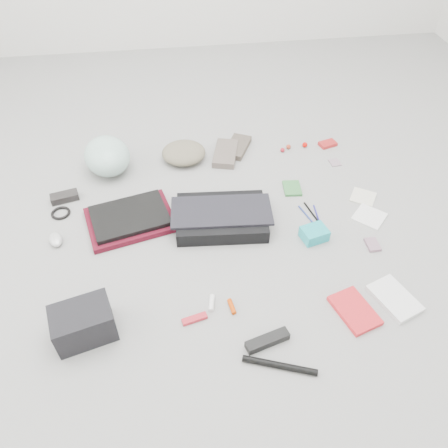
{
  "coord_description": "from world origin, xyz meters",
  "views": [
    {
      "loc": [
        -0.19,
        -1.33,
        1.37
      ],
      "look_at": [
        0.0,
        0.0,
        0.05
      ],
      "focal_mm": 35.0,
      "sensor_mm": 36.0,
      "label": 1
    }
  ],
  "objects": [
    {
      "name": "book_white",
      "position": [
        0.59,
        -0.45,
        0.01
      ],
      "size": [
        0.18,
        0.22,
        0.02
      ],
      "primitive_type": "cube",
      "rotation": [
        0.0,
        0.0,
        0.35
      ],
      "color": "silver",
      "rests_on": "ground_plane"
    },
    {
      "name": "camera_bag",
      "position": [
        -0.55,
        -0.43,
        0.07
      ],
      "size": [
        0.23,
        0.19,
        0.13
      ],
      "primitive_type": "cube",
      "rotation": [
        0.0,
        0.0,
        0.26
      ],
      "color": "black",
      "rests_on": "ground_plane"
    },
    {
      "name": "messenger_bag",
      "position": [
        -0.0,
        0.06,
        0.03
      ],
      "size": [
        0.41,
        0.31,
        0.07
      ],
      "primitive_type": "cube",
      "rotation": [
        0.0,
        0.0,
        -0.08
      ],
      "color": "black",
      "rests_on": "ground_plane"
    },
    {
      "name": "cable_coil",
      "position": [
        -0.72,
        0.22,
        0.01
      ],
      "size": [
        0.1,
        0.1,
        0.01
      ],
      "primitive_type": "torus",
      "rotation": [
        0.0,
        0.0,
        -0.11
      ],
      "color": "black",
      "rests_on": "ground_plane"
    },
    {
      "name": "bike_helmet",
      "position": [
        -0.52,
        0.53,
        0.08
      ],
      "size": [
        0.29,
        0.33,
        0.17
      ],
      "primitive_type": "ellipsoid",
      "rotation": [
        0.0,
        0.0,
        0.27
      ],
      "color": "silver",
      "rests_on": "ground_plane"
    },
    {
      "name": "bag_flap",
      "position": [
        -0.0,
        0.06,
        0.07
      ],
      "size": [
        0.45,
        0.23,
        0.01
      ],
      "primitive_type": "cube",
      "rotation": [
        0.0,
        0.0,
        -0.08
      ],
      "color": "black",
      "rests_on": "messenger_bag"
    },
    {
      "name": "power_brick",
      "position": [
        -0.71,
        0.32,
        0.02
      ],
      "size": [
        0.14,
        0.09,
        0.03
      ],
      "primitive_type": "cube",
      "rotation": [
        0.0,
        0.0,
        0.24
      ],
      "color": "black",
      "rests_on": "ground_plane"
    },
    {
      "name": "stamp_sheet",
      "position": [
        0.64,
        0.42,
        0.0
      ],
      "size": [
        0.06,
        0.07,
        0.0
      ],
      "primitive_type": "cube",
      "rotation": [
        0.0,
        0.0,
        0.09
      ],
      "color": "gray",
      "rests_on": "ground_plane"
    },
    {
      "name": "u_lock",
      "position": [
        0.07,
        -0.56,
        0.02
      ],
      "size": [
        0.16,
        0.08,
        0.03
      ],
      "primitive_type": "cube",
      "rotation": [
        0.0,
        0.0,
        0.27
      ],
      "color": "black",
      "rests_on": "ground_plane"
    },
    {
      "name": "multitool",
      "position": [
        -0.17,
        -0.43,
        0.01
      ],
      "size": [
        0.1,
        0.05,
        0.01
      ],
      "primitive_type": "cube",
      "rotation": [
        0.0,
        0.0,
        0.24
      ],
      "color": "#AA1D28",
      "rests_on": "ground_plane"
    },
    {
      "name": "card_deck",
      "position": [
        0.61,
        -0.17,
        0.01
      ],
      "size": [
        0.05,
        0.07,
        0.01
      ],
      "primitive_type": "cube",
      "rotation": [
        0.0,
        0.0,
        0.0
      ],
      "color": "gray",
      "rests_on": "ground_plane"
    },
    {
      "name": "lollipop_b",
      "position": [
        0.43,
        0.58,
        0.01
      ],
      "size": [
        0.03,
        0.03,
        0.02
      ],
      "primitive_type": "sphere",
      "rotation": [
        0.0,
        0.0,
        0.1
      ],
      "color": "#A0331C",
      "rests_on": "ground_plane"
    },
    {
      "name": "napkin_top",
      "position": [
        0.69,
        0.14,
        0.0
      ],
      "size": [
        0.15,
        0.15,
        0.01
      ],
      "primitive_type": "cube",
      "rotation": [
        0.0,
        0.0,
        1.0
      ],
      "color": "beige",
      "rests_on": "ground_plane"
    },
    {
      "name": "accordion_wallet",
      "position": [
        0.38,
        -0.09,
        0.03
      ],
      "size": [
        0.12,
        0.11,
        0.05
      ],
      "primitive_type": "cube",
      "rotation": [
        0.0,
        0.0,
        0.25
      ],
      "color": "#1EB1B9",
      "rests_on": "ground_plane"
    },
    {
      "name": "laptop",
      "position": [
        -0.41,
        0.12,
        0.04
      ],
      "size": [
        0.37,
        0.31,
        0.02
      ],
      "primitive_type": "cube",
      "rotation": [
        0.0,
        0.0,
        0.24
      ],
      "color": "black",
      "rests_on": "laptop_sleeve"
    },
    {
      "name": "mitten_right",
      "position": [
        0.16,
        0.61,
        0.02
      ],
      "size": [
        0.18,
        0.23,
        0.03
      ],
      "primitive_type": "cube",
      "rotation": [
        0.0,
        0.0,
        -0.47
      ],
      "color": "#53493F",
      "rests_on": "ground_plane"
    },
    {
      "name": "book_red",
      "position": [
        0.42,
        -0.48,
        0.01
      ],
      "size": [
        0.17,
        0.21,
        0.02
      ],
      "primitive_type": "cube",
      "rotation": [
        0.0,
        0.0,
        0.3
      ],
      "color": "red",
      "rests_on": "ground_plane"
    },
    {
      "name": "toiletry_tube_orange",
      "position": [
        -0.03,
        -0.4,
        0.01
      ],
      "size": [
        0.03,
        0.07,
        0.02
      ],
      "primitive_type": "cylinder",
      "rotation": [
        1.57,
        0.0,
        0.16
      ],
      "color": "#C53C03",
      "rests_on": "ground_plane"
    },
    {
      "name": "bike_pump",
      "position": [
        0.09,
        -0.65,
        0.01
      ],
      "size": [
        0.24,
        0.11,
        0.02
      ],
      "primitive_type": "cylinder",
      "rotation": [
        0.0,
        1.57,
        -0.35
      ],
      "color": "black",
      "rests_on": "ground_plane"
    },
    {
      "name": "napkin_bottom",
      "position": [
        0.67,
        0.0,
        0.0
      ],
      "size": [
        0.18,
        0.18,
        0.01
      ],
      "primitive_type": "cube",
      "rotation": [
        0.0,
        0.0,
        0.8
      ],
      "color": "silver",
      "rests_on": "ground_plane"
    },
    {
      "name": "ground_plane",
      "position": [
        0.0,
        0.0,
        0.0
      ],
      "size": [
        4.0,
        4.0,
        0.0
      ],
      "primitive_type": "plane",
      "color": "gray"
    },
    {
      "name": "mitten_left",
      "position": [
        0.09,
        0.56,
        0.02
      ],
      "size": [
        0.17,
        0.25,
        0.03
      ],
      "primitive_type": "cube",
      "rotation": [
        0.0,
        0.0,
        -0.26
      ],
      "color": "#665A52",
      "rests_on": "ground_plane"
    },
    {
      "name": "pen_navy",
      "position": [
        0.43,
        0.05,
        0.0
      ],
      "size": [
        0.01,
        0.13,
        0.01
      ],
      "primitive_type": "cylinder",
      "rotation": [
        1.57,
        0.0,
        -0.06
      ],
      "color": "navy",
      "rests_on": "ground_plane"
    },
    {
      "name": "notepad",
      "position": [
        0.37,
        0.24,
        0.01
      ],
      "size": [
        0.09,
        0.12,
        0.01
      ],
      "primitive_type": "cube",
      "rotation": [
        0.0,
        0.0,
        -0.09
      ],
      "color": "#337138",
      "rests_on": "ground_plane"
    },
    {
      "name": "lollipop_a",
      "position": [
        0.4,
        0.55,
        0.01
      ],
      "size": [
        0.03,
        0.03,
        0.02
      ],
      "primitive_type": "sphere",
      "rotation": [
        0.0,
        0.0,
        0.34
      ],
      "color": "#A61724",
      "rests_on": "ground_plane"
    },
    {
      "name": "altoids_tin",
      "position": [
        0.65,
        0.58,
        0.01
      ],
      "size": [
        0.1,
        0.08,
        0.02
      ],
      "primitive_type": "cube",
      "rotation": [
        0.0,
        0.0,
        0.29
      ],
      "color": "#B31F20",
      "rests_on": "ground_plane"
    },
    {
      "name": "laptop_sleeve",
      "position": [
        -0.41,
        0.12,
        0.01
      ],
      "size": [
        0.43,
        0.36,
        0.03
      ],
      "primitive_type": "cube",
      "rotation": [
        0.0,
        0.0,
        0.24
      ],
      "color": "#540B1A",
      "rests_on": "ground_plane"
    },
    {
      "name": "pen_black",
      "position": [
        0.41,
        0.07,
        0.0
      ],
      "size": [
        0.04,
        0.14,
        0.01
      ],
      "primitive_type": "cylinder",
      "rotation": [
        1.57,
        0.0,
        0.2
      ],
      "color": "black",
      "rests_on": "ground_plane"
    },
    {
      "name": "mouse",
      "position": [
        -0.72,
        0.04,
        0.02
      ],
      "size": [
        0.08,
        0.1,
        0.03
      ],
      "primitive_type": "ellipsoid",
      "rotation": [
        0.0,
        0.0,
        0.31
      ],
      "color": "#BDBDBD",
      "rests_on": "ground_plane"
    },
    {
      "name": "lollipop_c",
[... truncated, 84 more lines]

